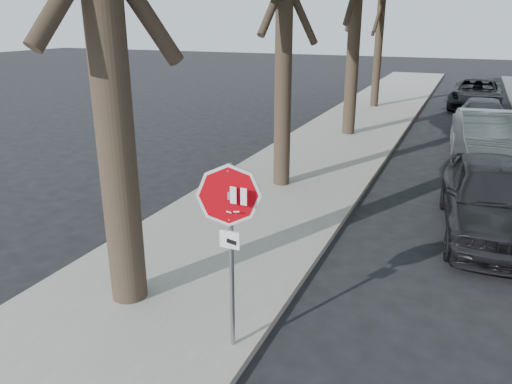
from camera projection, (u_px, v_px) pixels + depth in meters
ground at (280, 364)px, 6.69m from camera, size 120.00×120.00×0.00m
sidewalk_left at (332, 145)px, 18.02m from camera, size 4.00×55.00×0.12m
curb_left at (390, 151)px, 17.25m from camera, size 0.12×55.00×0.13m
stop_sign at (230, 223)px, 6.29m from camera, size 0.76×0.34×2.61m
car_a at (493, 198)px, 10.47m from camera, size 2.40×5.04×1.66m
car_b at (490, 142)px, 15.10m from camera, size 2.49×5.41×1.72m
car_c at (482, 118)px, 19.80m from camera, size 1.91×4.68×1.36m
car_d at (477, 94)px, 25.73m from camera, size 2.68×5.45×1.49m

